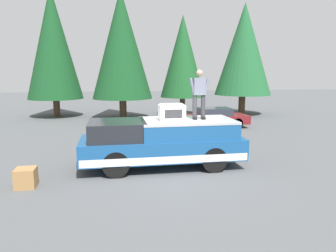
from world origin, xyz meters
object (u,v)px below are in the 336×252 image
at_px(parked_car_maroon, 213,118).
at_px(wooden_crate, 26,178).
at_px(person_on_truck_bed, 199,93).
at_px(compressor_unit, 172,112).
at_px(pickup_truck, 162,142).

bearing_deg(parked_car_maroon, wooden_crate, 136.07).
xyz_separation_m(person_on_truck_bed, wooden_crate, (-1.29, 5.43, -2.27)).
bearing_deg(compressor_unit, wooden_crate, 104.72).
height_order(pickup_truck, person_on_truck_bed, person_on_truck_bed).
distance_m(person_on_truck_bed, wooden_crate, 6.03).
bearing_deg(wooden_crate, pickup_truck, -72.58).
height_order(pickup_truck, parked_car_maroon, pickup_truck).
bearing_deg(pickup_truck, parked_car_maroon, -29.78).
bearing_deg(parked_car_maroon, compressor_unit, 152.47).
height_order(compressor_unit, parked_car_maroon, compressor_unit).
bearing_deg(parked_car_maroon, person_on_truck_bed, 158.29).
relative_size(compressor_unit, wooden_crate, 1.50).
height_order(pickup_truck, wooden_crate, pickup_truck).
bearing_deg(person_on_truck_bed, compressor_unit, 96.93).
distance_m(person_on_truck_bed, parked_car_maroon, 8.22).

